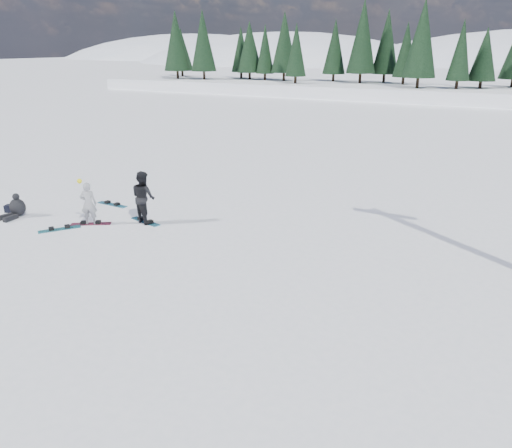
{
  "coord_description": "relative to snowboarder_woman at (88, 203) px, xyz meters",
  "views": [
    {
      "loc": [
        12.49,
        -12.49,
        6.49
      ],
      "look_at": [
        5.61,
        0.76,
        1.1
      ],
      "focal_mm": 35.0,
      "sensor_mm": 36.0,
      "label": 1
    }
  ],
  "objects": [
    {
      "name": "ground",
      "position": [
        1.41,
        -0.53,
        -0.84
      ],
      "size": [
        420.0,
        420.0,
        0.0
      ],
      "primitive_type": "plane",
      "color": "white",
      "rests_on": "ground"
    },
    {
      "name": "alpine_backdrop",
      "position": [
        -10.32,
        188.63,
        -14.81
      ],
      "size": [
        412.5,
        227.0,
        53.2
      ],
      "color": "white",
      "rests_on": "ground"
    },
    {
      "name": "snowboarder_woman",
      "position": [
        0.0,
        0.0,
        0.0
      ],
      "size": [
        0.72,
        0.64,
        1.8
      ],
      "rotation": [
        0.0,
        0.0,
        3.66
      ],
      "color": "#99999E",
      "rests_on": "ground"
    },
    {
      "name": "snowboarder_man",
      "position": [
        1.68,
        1.18,
        0.17
      ],
      "size": [
        1.18,
        1.04,
        2.02
      ],
      "primitive_type": "imported",
      "rotation": [
        0.0,
        0.0,
        2.81
      ],
      "color": "black",
      "rests_on": "ground"
    },
    {
      "name": "seated_rider",
      "position": [
        -3.29,
        -0.66,
        -0.48
      ],
      "size": [
        0.7,
        1.13,
        0.94
      ],
      "rotation": [
        0.0,
        0.0,
        -0.06
      ],
      "color": "black",
      "rests_on": "ground"
    },
    {
      "name": "gear_bag",
      "position": [
        -3.99,
        -0.4,
        -0.69
      ],
      "size": [
        0.53,
        0.45,
        0.3
      ],
      "primitive_type": "cube",
      "rotation": [
        0.0,
        0.0,
        0.39
      ],
      "color": "black",
      "rests_on": "ground"
    },
    {
      "name": "snowboard_woman",
      "position": [
        0.0,
        0.0,
        -0.82
      ],
      "size": [
        1.42,
        1.03,
        0.03
      ],
      "primitive_type": "cube",
      "rotation": [
        0.0,
        0.0,
        0.56
      ],
      "color": "maroon",
      "rests_on": "ground"
    },
    {
      "name": "snowboard_man",
      "position": [
        1.68,
        1.18,
        -0.82
      ],
      "size": [
        1.52,
        0.63,
        0.03
      ],
      "primitive_type": "cube",
      "rotation": [
        0.0,
        0.0,
        -0.24
      ],
      "color": "#19718D",
      "rests_on": "ground"
    },
    {
      "name": "snowboard_loose_a",
      "position": [
        -0.6,
        -0.97,
        -0.82
      ],
      "size": [
        1.12,
        1.37,
        0.03
      ],
      "primitive_type": "cube",
      "rotation": [
        0.0,
        0.0,
        0.94
      ],
      "color": "teal",
      "rests_on": "ground"
    },
    {
      "name": "snowboard_loose_c",
      "position": [
        -0.99,
        2.25,
        -0.82
      ],
      "size": [
        1.51,
        0.36,
        0.03
      ],
      "primitive_type": "cube",
      "rotation": [
        0.0,
        0.0,
        -0.05
      ],
      "color": "#1A7092",
      "rests_on": "ground"
    }
  ]
}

